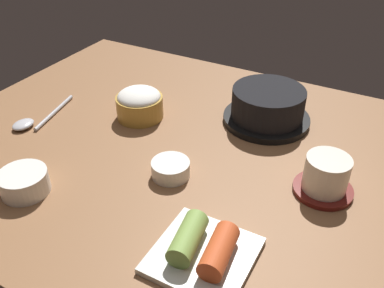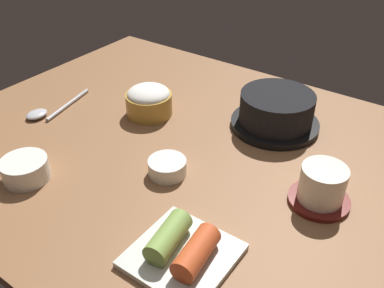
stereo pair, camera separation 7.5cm
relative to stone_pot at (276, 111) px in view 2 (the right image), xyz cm
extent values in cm
cube|color=brown|center=(-9.47, -16.43, -4.63)|extent=(100.00, 76.00, 2.00)
cylinder|color=black|center=(0.00, 0.00, -2.99)|extent=(17.75, 17.75, 1.29)
cylinder|color=black|center=(0.00, 0.00, 0.68)|extent=(14.65, 14.65, 6.03)
cylinder|color=#D15619|center=(0.00, 0.00, 3.39)|extent=(12.90, 12.90, 0.60)
cylinder|color=#B78C38|center=(-23.99, -10.82, -1.28)|extent=(9.73, 9.73, 4.70)
ellipsoid|color=white|center=(-23.99, -10.82, 1.07)|extent=(8.95, 8.95, 3.41)
cylinder|color=maroon|center=(15.82, -16.91, -3.23)|extent=(9.73, 9.73, 0.80)
cylinder|color=silver|center=(15.82, -16.91, 0.10)|extent=(7.13, 7.13, 5.86)
cylinder|color=#C6D18C|center=(15.82, -16.91, 2.72)|extent=(6.06, 6.06, 0.40)
cylinder|color=white|center=(-8.21, -24.71, -2.22)|extent=(6.62, 6.62, 2.82)
cylinder|color=#386B2D|center=(-8.21, -24.71, -1.12)|extent=(5.43, 5.43, 0.50)
cube|color=silver|center=(4.89, -38.09, -3.13)|extent=(13.28, 13.28, 1.00)
cylinder|color=#7A9E47|center=(2.57, -38.09, -0.91)|extent=(4.63, 8.40, 3.45)
cylinder|color=#C64C23|center=(7.21, -38.09, -0.91)|extent=(4.34, 8.31, 3.45)
cylinder|color=white|center=(-26.96, -39.56, -1.76)|extent=(7.89, 7.89, 3.75)
cylinder|color=#B73323|center=(-26.96, -39.56, -0.18)|extent=(6.47, 6.47, 0.50)
cylinder|color=#B7B7BC|center=(-40.79, -18.60, -3.23)|extent=(4.01, 14.32, 0.80)
ellipsoid|color=#B7B7BC|center=(-42.41, -25.67, -2.91)|extent=(3.60, 4.68, 1.26)
camera|label=1|loc=(21.80, -72.41, 41.74)|focal=39.09mm
camera|label=2|loc=(28.12, -68.46, 41.74)|focal=39.09mm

